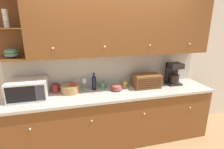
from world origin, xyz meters
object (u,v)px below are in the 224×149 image
wine_bottle (94,82)px  coffee_maker (174,73)px  fruit_basket (70,89)px  bowl_stack_on_counter (116,88)px  wine_glass (84,81)px  mug_blue_second (103,85)px  storage_canister (55,88)px  bread_box (147,81)px  mug (125,84)px  mug_patterned_third (160,82)px  microwave (28,89)px

wine_bottle → coffee_maker: 1.44m
fruit_basket → bowl_stack_on_counter: (0.74, -0.08, -0.02)m
wine_glass → mug_blue_second: 0.33m
storage_canister → fruit_basket: (0.23, -0.10, 0.00)m
wine_glass → fruit_basket: bearing=-153.1°
fruit_basket → bread_box: 1.29m
wine_bottle → mug: size_ratio=2.91×
bowl_stack_on_counter → mug: bowl_stack_on_counter is taller
coffee_maker → mug: bearing=173.5°
fruit_basket → mug_patterned_third: size_ratio=3.01×
storage_canister → wine_bottle: wine_bottle is taller
fruit_basket → bowl_stack_on_counter: size_ratio=1.44×
storage_canister → coffee_maker: (2.06, -0.14, 0.13)m
storage_canister → mug_patterned_third: bearing=-2.6°
microwave → bowl_stack_on_counter: (1.34, -0.03, -0.10)m
fruit_basket → mug: bearing=3.8°
bowl_stack_on_counter → bread_box: (0.55, 0.01, 0.07)m
microwave → wine_bottle: bearing=5.6°
wine_glass → mug_blue_second: wine_glass is taller
wine_glass → mug: wine_glass is taller
mug_blue_second → bowl_stack_on_counter: size_ratio=0.51×
mug → mug_patterned_third: bearing=-3.8°
microwave → fruit_basket: (0.60, 0.05, -0.08)m
wine_glass → wine_bottle: (0.16, -0.07, -0.00)m
bread_box → coffee_maker: bearing=3.6°
bowl_stack_on_counter → mug_blue_second: bearing=142.6°
coffee_maker → microwave: bearing=-179.7°
wine_glass → mug: bearing=-4.5°
microwave → wine_glass: size_ratio=2.68×
wine_glass → mug_patterned_third: 1.38m
microwave → wine_bottle: (0.99, 0.10, -0.01)m
storage_canister → mug_blue_second: 0.78m
storage_canister → coffee_maker: size_ratio=0.33×
coffee_maker → storage_canister: bearing=176.1°
microwave → coffee_maker: 2.43m
microwave → bread_box: microwave is taller
bread_box → storage_canister: bearing=173.4°
mug → bread_box: (0.35, -0.14, 0.07)m
microwave → mug_blue_second: microwave is taller
wine_glass → mug: (0.71, -0.06, -0.09)m
mug_blue_second → mug_patterned_third: (1.06, -0.05, -0.01)m
mug_patterned_third → coffee_maker: 0.27m
bowl_stack_on_counter → mug: size_ratio=1.99×
storage_canister → mug: (1.17, -0.04, -0.02)m
fruit_basket → wine_glass: bearing=26.9°
storage_canister → wine_glass: bearing=2.0°
wine_glass → wine_bottle: wine_bottle is taller
wine_glass → mug_blue_second: (0.31, -0.05, -0.08)m
wine_glass → wine_bottle: size_ratio=0.69×
wine_glass → bread_box: size_ratio=0.44×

